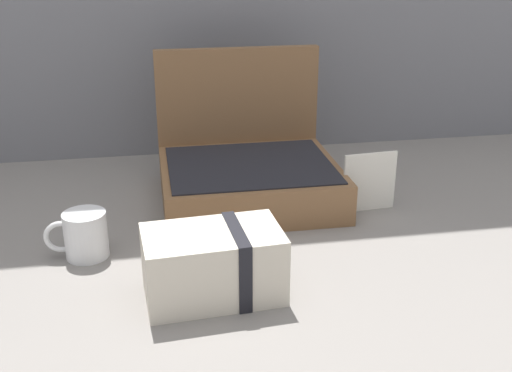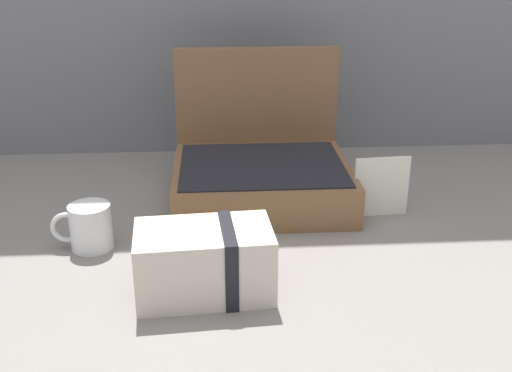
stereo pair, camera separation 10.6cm
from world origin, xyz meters
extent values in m
plane|color=slate|center=(0.00, 0.00, 0.00)|extent=(6.00, 6.00, 0.00)
cube|color=brown|center=(0.06, 0.21, 0.04)|extent=(0.36, 0.30, 0.08)
cube|color=black|center=(0.06, 0.21, 0.08)|extent=(0.33, 0.27, 0.00)
cube|color=brown|center=(0.06, 0.37, 0.15)|extent=(0.36, 0.02, 0.29)
cube|color=beige|center=(-0.06, -0.14, 0.05)|extent=(0.22, 0.14, 0.11)
cube|color=black|center=(-0.02, -0.14, 0.05)|extent=(0.03, 0.13, 0.11)
cylinder|color=silver|center=(-0.26, 0.02, 0.04)|extent=(0.07, 0.07, 0.08)
torus|color=silver|center=(-0.31, 0.02, 0.04)|extent=(0.06, 0.01, 0.06)
cube|color=silver|center=(0.29, 0.13, 0.06)|extent=(0.11, 0.02, 0.12)
camera|label=1|loc=(-0.14, -0.99, 0.53)|focal=44.05mm
camera|label=2|loc=(-0.04, -1.00, 0.53)|focal=44.05mm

